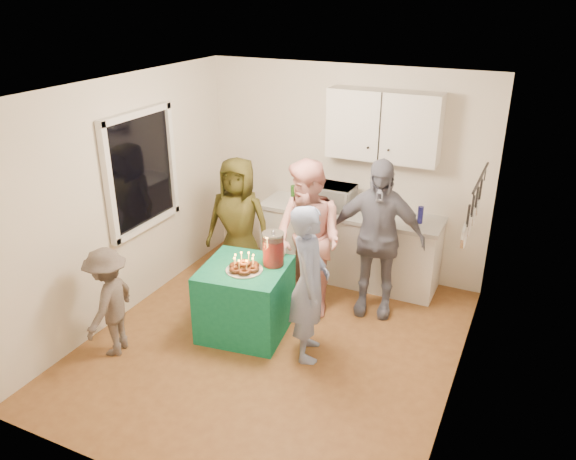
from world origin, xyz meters
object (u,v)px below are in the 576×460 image
at_px(microwave, 332,197).
at_px(child_near_left, 109,302).
at_px(woman_back_right, 376,238).
at_px(party_table, 245,299).
at_px(woman_back_center, 308,240).
at_px(counter, 348,247).
at_px(man_birthday, 309,284).
at_px(punch_jar, 273,250).
at_px(woman_back_left, 239,223).

distance_m(microwave, child_near_left, 2.88).
bearing_deg(woman_back_right, microwave, 131.62).
bearing_deg(party_table, woman_back_center, 55.30).
height_order(counter, child_near_left, child_near_left).
bearing_deg(child_near_left, man_birthday, 102.38).
relative_size(counter, woman_back_right, 1.23).
height_order(man_birthday, woman_back_center, woman_back_center).
height_order(man_birthday, child_near_left, man_birthday).
bearing_deg(counter, child_near_left, -122.69).
height_order(woman_back_center, child_near_left, woman_back_center).
xyz_separation_m(man_birthday, woman_back_right, (0.33, 1.07, 0.10)).
height_order(punch_jar, woman_back_center, woman_back_center).
height_order(punch_jar, woman_back_left, woman_back_left).
xyz_separation_m(man_birthday, child_near_left, (-1.79, -0.80, -0.23)).
distance_m(microwave, party_table, 1.77).
relative_size(man_birthday, woman_back_center, 0.90).
bearing_deg(child_near_left, woman_back_center, 124.73).
height_order(microwave, woman_back_center, woman_back_center).
distance_m(party_table, woman_back_left, 1.14).
xyz_separation_m(counter, party_table, (-0.58, -1.60, -0.05)).
relative_size(punch_jar, woman_back_center, 0.19).
height_order(party_table, man_birthday, man_birthday).
distance_m(punch_jar, woman_back_left, 1.09).
bearing_deg(woman_back_center, microwave, 116.25).
xyz_separation_m(party_table, man_birthday, (0.77, -0.10, 0.42)).
height_order(woman_back_left, woman_back_center, woman_back_center).
height_order(microwave, punch_jar, microwave).
bearing_deg(party_table, man_birthday, -7.35).
bearing_deg(woman_back_left, party_table, -65.67).
bearing_deg(woman_back_center, child_near_left, -112.93).
height_order(counter, microwave, microwave).
distance_m(man_birthday, woman_back_right, 1.13).
relative_size(microwave, punch_jar, 1.56).
distance_m(microwave, woman_back_right, 0.99).
height_order(microwave, woman_back_left, woman_back_left).
bearing_deg(counter, woman_back_left, -148.26).
bearing_deg(counter, man_birthday, -83.71).
distance_m(party_table, woman_back_center, 0.92).
xyz_separation_m(punch_jar, child_near_left, (-1.27, -1.07, -0.36)).
bearing_deg(child_near_left, punch_jar, 118.53).
height_order(microwave, child_near_left, microwave).
bearing_deg(counter, microwave, 180.00).
bearing_deg(woman_back_left, punch_jar, -49.41).
height_order(microwave, woman_back_right, woman_back_right).
relative_size(microwave, woman_back_center, 0.30).
xyz_separation_m(counter, man_birthday, (0.19, -1.69, 0.37)).
bearing_deg(party_table, woman_back_right, 41.51).
relative_size(party_table, woman_back_right, 0.47).
xyz_separation_m(counter, punch_jar, (-0.33, -1.42, 0.50)).
bearing_deg(woman_back_left, man_birthday, -44.80).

